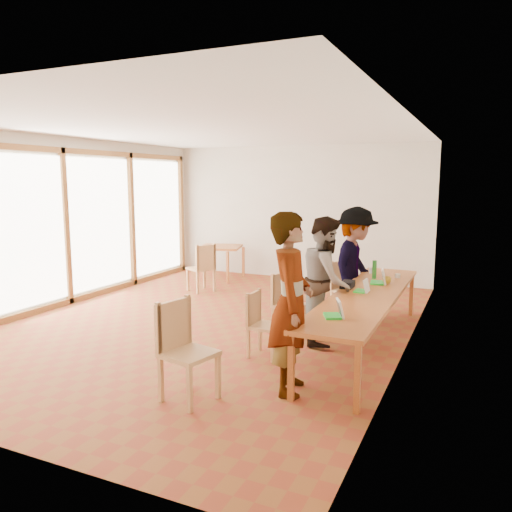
{
  "coord_description": "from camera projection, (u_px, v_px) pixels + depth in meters",
  "views": [
    {
      "loc": [
        3.84,
        -6.68,
        2.24
      ],
      "look_at": [
        0.75,
        0.1,
        1.1
      ],
      "focal_mm": 35.0,
      "sensor_mm": 36.0,
      "label": 1
    }
  ],
  "objects": [
    {
      "name": "chair_empty",
      "position": [
        343.0,
        282.0,
        8.25
      ],
      "size": [
        0.55,
        0.55,
        0.49
      ],
      "rotation": [
        0.0,
        0.0,
        -0.37
      ],
      "color": "tan",
      "rests_on": "ground"
    },
    {
      "name": "person_far",
      "position": [
        355.0,
        266.0,
        7.71
      ],
      "size": [
        0.74,
        1.22,
        1.84
      ],
      "primitive_type": "imported",
      "rotation": [
        0.0,
        0.0,
        1.53
      ],
      "color": "gray",
      "rests_on": "ground"
    },
    {
      "name": "pink_phone",
      "position": [
        366.0,
        280.0,
        7.46
      ],
      "size": [
        0.05,
        0.1,
        0.01
      ],
      "primitive_type": "cube",
      "color": "#EC4E70",
      "rests_on": "communal_table"
    },
    {
      "name": "chair_far",
      "position": [
        284.0,
        296.0,
        7.3
      ],
      "size": [
        0.46,
        0.46,
        0.48
      ],
      "rotation": [
        0.0,
        0.0,
        -0.11
      ],
      "color": "tan",
      "rests_on": "ground"
    },
    {
      "name": "green_bottle",
      "position": [
        374.0,
        270.0,
        7.57
      ],
      "size": [
        0.07,
        0.07,
        0.28
      ],
      "primitive_type": "cylinder",
      "color": "#237F29",
      "rests_on": "communal_table"
    },
    {
      "name": "person_near",
      "position": [
        291.0,
        303.0,
        5.22
      ],
      "size": [
        0.63,
        0.8,
        1.92
      ],
      "primitive_type": "imported",
      "rotation": [
        0.0,
        0.0,
        1.85
      ],
      "color": "gray",
      "rests_on": "ground"
    },
    {
      "name": "wall_back",
      "position": [
        297.0,
        213.0,
        11.29
      ],
      "size": [
        6.0,
        0.1,
        3.0
      ],
      "primitive_type": "cube",
      "color": "beige",
      "rests_on": "ground"
    },
    {
      "name": "person_mid",
      "position": [
        326.0,
        280.0,
        6.84
      ],
      "size": [
        0.84,
        0.98,
        1.76
      ],
      "primitive_type": "imported",
      "rotation": [
        0.0,
        0.0,
        1.79
      ],
      "color": "gray",
      "rests_on": "ground"
    },
    {
      "name": "chair_mid",
      "position": [
        260.0,
        317.0,
        6.37
      ],
      "size": [
        0.4,
        0.4,
        0.44
      ],
      "rotation": [
        0.0,
        0.0,
        -0.03
      ],
      "color": "tan",
      "rests_on": "ground"
    },
    {
      "name": "laptop_near",
      "position": [
        336.0,
        312.0,
        5.46
      ],
      "size": [
        0.28,
        0.29,
        0.2
      ],
      "rotation": [
        0.0,
        0.0,
        0.43
      ],
      "color": "#27DA36",
      "rests_on": "communal_table"
    },
    {
      "name": "ground",
      "position": [
        210.0,
        322.0,
        7.92
      ],
      "size": [
        8.0,
        8.0,
        0.0
      ],
      "primitive_type": "plane",
      "color": "brown",
      "rests_on": "ground"
    },
    {
      "name": "ceiling",
      "position": [
        208.0,
        127.0,
        7.46
      ],
      "size": [
        6.0,
        8.0,
        0.04
      ],
      "primitive_type": "cube",
      "color": "white",
      "rests_on": "wall_back"
    },
    {
      "name": "laptop_far",
      "position": [
        380.0,
        280.0,
        7.22
      ],
      "size": [
        0.26,
        0.29,
        0.22
      ],
      "rotation": [
        0.0,
        0.0,
        0.16
      ],
      "color": "#27DA36",
      "rests_on": "communal_table"
    },
    {
      "name": "communal_table",
      "position": [
        367.0,
        297.0,
        6.61
      ],
      "size": [
        0.8,
        4.0,
        0.75
      ],
      "color": "#B76528",
      "rests_on": "ground"
    },
    {
      "name": "clear_glass",
      "position": [
        371.0,
        271.0,
        8.02
      ],
      "size": [
        0.07,
        0.07,
        0.09
      ],
      "primitive_type": "cylinder",
      "color": "silver",
      "rests_on": "communal_table"
    },
    {
      "name": "chair_spare",
      "position": [
        203.0,
        263.0,
        9.97
      ],
      "size": [
        0.62,
        0.62,
        0.52
      ],
      "rotation": [
        0.0,
        0.0,
        2.64
      ],
      "color": "tan",
      "rests_on": "ground"
    },
    {
      "name": "condiment_cup",
      "position": [
        398.0,
        276.0,
        7.65
      ],
      "size": [
        0.08,
        0.08,
        0.06
      ],
      "primitive_type": "cylinder",
      "color": "white",
      "rests_on": "communal_table"
    },
    {
      "name": "window_wall",
      "position": [
        65.0,
        222.0,
        8.91
      ],
      "size": [
        0.1,
        8.0,
        3.0
      ],
      "primitive_type": "cube",
      "color": "white",
      "rests_on": "ground"
    },
    {
      "name": "chair_near",
      "position": [
        181.0,
        339.0,
        5.1
      ],
      "size": [
        0.57,
        0.57,
        0.55
      ],
      "rotation": [
        0.0,
        0.0,
        -0.22
      ],
      "color": "tan",
      "rests_on": "ground"
    },
    {
      "name": "wall_right",
      "position": [
        410.0,
        237.0,
        6.47
      ],
      "size": [
        0.1,
        8.0,
        3.0
      ],
      "primitive_type": "cube",
      "color": "beige",
      "rests_on": "ground"
    },
    {
      "name": "yellow_mug",
      "position": [
        387.0,
        280.0,
        7.22
      ],
      "size": [
        0.15,
        0.15,
        0.1
      ],
      "primitive_type": "imported",
      "rotation": [
        0.0,
        0.0,
        0.18
      ],
      "color": "gold",
      "rests_on": "communal_table"
    },
    {
      "name": "black_pouch",
      "position": [
        347.0,
        284.0,
        6.96
      ],
      "size": [
        0.16,
        0.26,
        0.09
      ],
      "primitive_type": "cube",
      "color": "black",
      "rests_on": "communal_table"
    },
    {
      "name": "laptop_mid",
      "position": [
        363.0,
        288.0,
        6.68
      ],
      "size": [
        0.19,
        0.22,
        0.18
      ],
      "rotation": [
        0.0,
        0.0,
        -0.02
      ],
      "color": "#27DA36",
      "rests_on": "communal_table"
    },
    {
      "name": "side_table",
      "position": [
        220.0,
        250.0,
        11.33
      ],
      "size": [
        0.9,
        0.9,
        0.75
      ],
      "rotation": [
        0.0,
        0.0,
        0.29
      ],
      "color": "#B76528",
      "rests_on": "ground"
    }
  ]
}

